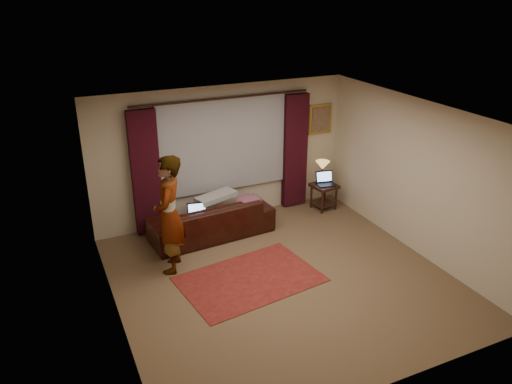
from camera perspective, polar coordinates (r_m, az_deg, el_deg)
floor at (r=7.98m, az=2.97°, el=-9.88°), size 5.00×5.00×0.01m
ceiling at (r=6.92m, az=3.42°, el=8.54°), size 5.00×5.00×0.02m
wall_back at (r=9.48m, az=-3.83°, el=4.38°), size 5.00×0.02×2.60m
wall_front at (r=5.55m, az=15.42°, el=-11.03°), size 5.00×0.02×2.60m
wall_left at (r=6.67m, az=-16.30°, el=-4.96°), size 0.02×5.00×2.60m
wall_right at (r=8.72m, az=17.92°, el=1.57°), size 0.02×5.00×2.60m
sheer_curtain at (r=9.36m, az=-3.73°, el=5.43°), size 2.50×0.05×1.80m
drape_left at (r=9.03m, az=-12.48°, el=2.09°), size 0.50×0.14×2.30m
drape_right at (r=10.02m, az=4.47°, el=4.69°), size 0.50×0.14×2.30m
curtain_rod at (r=9.09m, az=-3.76°, el=10.64°), size 0.04×0.04×3.40m
picture_frame at (r=10.22m, az=7.33°, el=8.27°), size 0.50×0.04×0.60m
sofa at (r=9.05m, az=-5.18°, el=-2.40°), size 2.31×1.14×0.90m
throw_blanket at (r=9.10m, az=-4.63°, el=0.89°), size 0.86×0.56×0.09m
clothing_pile at (r=9.20m, az=-0.92°, el=-1.11°), size 0.62×0.53×0.23m
laptop_sofa at (r=8.80m, az=-6.69°, el=-2.36°), size 0.41×0.44×0.25m
area_rug at (r=7.94m, az=-0.71°, el=-9.92°), size 2.29×1.68×0.01m
end_table at (r=10.25m, az=7.74°, el=-0.51°), size 0.52×0.52×0.53m
tiffany_lamp at (r=10.16m, az=7.57°, el=2.30°), size 0.32×0.32×0.46m
laptop_table at (r=10.07m, az=8.04°, el=1.48°), size 0.42×0.44×0.26m
person at (r=7.88m, az=-9.89°, el=-2.57°), size 0.75×0.75×1.93m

